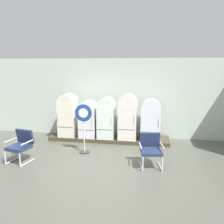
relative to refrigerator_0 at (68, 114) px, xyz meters
name	(u,v)px	position (x,y,z in m)	size (l,w,h in m)	color
ground	(88,177)	(1.55, -2.94, -1.00)	(12.00, 10.00, 0.05)	#4F5045
back_wall	(112,98)	(1.55, 0.72, 0.55)	(11.76, 0.12, 3.03)	beige
display_plinth	(109,138)	(1.55, 0.09, -0.91)	(4.42, 0.95, 0.13)	#433829
refrigerator_0	(68,114)	(0.00, 0.00, 0.00)	(0.61, 0.72, 1.59)	silver
refrigerator_1	(88,118)	(0.79, -0.01, -0.13)	(0.61, 0.70, 1.36)	white
refrigerator_2	(106,116)	(1.47, -0.02, -0.05)	(0.60, 0.68, 1.49)	silver
refrigerator_3	(128,115)	(2.26, -0.05, 0.02)	(0.65, 0.63, 1.62)	silver
refrigerator_4	(151,118)	(3.07, -0.01, -0.07)	(0.68, 0.70, 1.47)	white
armchair_left	(21,144)	(-0.60, -2.33, -0.46)	(0.70, 0.75, 0.92)	silver
armchair_right	(151,148)	(3.10, -2.04, -0.46)	(0.70, 0.74, 0.92)	silver
sign_stand	(84,127)	(1.01, -1.37, -0.13)	(0.54, 0.32, 1.58)	#2D2D30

